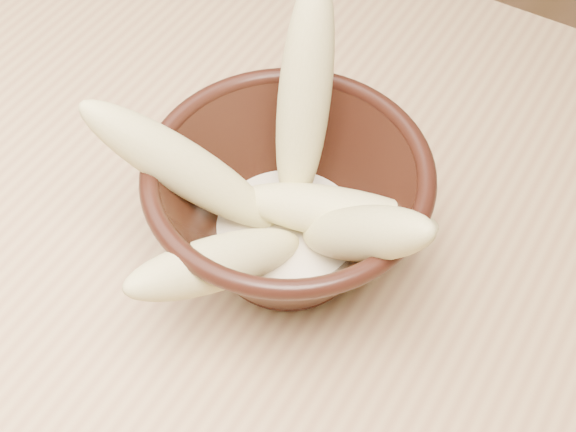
{
  "coord_description": "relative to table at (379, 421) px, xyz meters",
  "views": [
    {
      "loc": [
        0.06,
        -0.24,
        1.23
      ],
      "look_at": [
        -0.1,
        0.04,
        0.8
      ],
      "focal_mm": 50.0,
      "sensor_mm": 36.0,
      "label": 1
    }
  ],
  "objects": [
    {
      "name": "milk_puddle",
      "position": [
        -0.1,
        0.04,
        0.11
      ],
      "size": [
        0.11,
        0.11,
        0.01
      ],
      "primitive_type": "cylinder",
      "color": "beige",
      "rests_on": "bowl"
    },
    {
      "name": "banana_front",
      "position": [
        -0.11,
        -0.02,
        0.15
      ],
      "size": [
        0.08,
        0.14,
        0.09
      ],
      "primitive_type": "ellipsoid",
      "rotation": [
        1.11,
        0.0,
        -0.35
      ],
      "color": "#C9C077",
      "rests_on": "bowl"
    },
    {
      "name": "table",
      "position": [
        0.0,
        0.0,
        0.0
      ],
      "size": [
        1.2,
        0.8,
        0.75
      ],
      "color": "tan",
      "rests_on": "ground"
    },
    {
      "name": "bowl",
      "position": [
        -0.1,
        0.04,
        0.14
      ],
      "size": [
        0.19,
        0.19,
        0.1
      ],
      "rotation": [
        0.0,
        0.0,
        0.05
      ],
      "color": "black",
      "rests_on": "table"
    },
    {
      "name": "banana_right",
      "position": [
        -0.04,
        0.03,
        0.17
      ],
      "size": [
        0.12,
        0.07,
        0.12
      ],
      "primitive_type": "ellipsoid",
      "rotation": [
        0.75,
        0.0,
        1.27
      ],
      "color": "#C9C077",
      "rests_on": "bowl"
    },
    {
      "name": "banana_across",
      "position": [
        -0.07,
        0.05,
        0.14
      ],
      "size": [
        0.14,
        0.07,
        0.05
      ],
      "primitive_type": "ellipsoid",
      "rotation": [
        1.49,
        0.0,
        1.84
      ],
      "color": "#C9C077",
      "rests_on": "bowl"
    },
    {
      "name": "banana_upright",
      "position": [
        -0.12,
        0.09,
        0.19
      ],
      "size": [
        0.06,
        0.1,
        0.17
      ],
      "primitive_type": "ellipsoid",
      "rotation": [
        0.38,
        0.0,
        3.44
      ],
      "color": "#C9C077",
      "rests_on": "bowl"
    },
    {
      "name": "banana_left",
      "position": [
        -0.17,
        0.02,
        0.17
      ],
      "size": [
        0.14,
        0.09,
        0.13
      ],
      "primitive_type": "ellipsoid",
      "rotation": [
        0.82,
        0.0,
        -1.11
      ],
      "color": "#C9C077",
      "rests_on": "bowl"
    }
  ]
}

